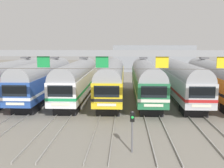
% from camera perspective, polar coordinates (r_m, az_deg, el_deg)
% --- Properties ---
extents(ground_plane, '(160.00, 160.00, 0.00)m').
position_cam_1_polar(ground_plane, '(32.71, -0.08, -3.44)').
color(ground_plane, gray).
extents(track_bed, '(26.68, 70.00, 0.15)m').
position_cam_1_polar(track_bed, '(49.43, 0.89, 0.80)').
color(track_bed, gray).
rests_on(track_bed, ground).
extents(commuter_train_maroon, '(2.88, 18.06, 5.05)m').
position_cam_1_polar(commuter_train_maroon, '(35.19, -21.02, 1.28)').
color(commuter_train_maroon, maroon).
rests_on(commuter_train_maroon, ground).
extents(commuter_train_blue, '(2.88, 18.06, 5.05)m').
position_cam_1_polar(commuter_train_blue, '(33.72, -14.48, 1.28)').
color(commuter_train_blue, '#284C9E').
rests_on(commuter_train_blue, ground).
extents(commuter_train_white, '(2.88, 18.06, 5.05)m').
position_cam_1_polar(commuter_train_white, '(32.73, -7.45, 1.27)').
color(commuter_train_white, white).
rests_on(commuter_train_white, ground).
extents(commuter_train_yellow, '(2.88, 18.06, 4.77)m').
position_cam_1_polar(commuter_train_yellow, '(32.25, -0.09, 1.23)').
color(commuter_train_yellow, gold).
rests_on(commuter_train_yellow, ground).
extents(commuter_train_green, '(2.88, 18.06, 5.05)m').
position_cam_1_polar(commuter_train_green, '(32.32, 7.37, 1.18)').
color(commuter_train_green, '#236B42').
rests_on(commuter_train_green, ground).
extents(commuter_train_stainless, '(2.88, 18.06, 4.77)m').
position_cam_1_polar(commuter_train_stainless, '(32.92, 14.67, 1.10)').
color(commuter_train_stainless, '#B2B5BA').
rests_on(commuter_train_stainless, ground).
extents(commuter_train_orange, '(2.88, 18.06, 5.05)m').
position_cam_1_polar(commuter_train_orange, '(34.04, 21.60, 1.01)').
color(commuter_train_orange, orange).
rests_on(commuter_train_orange, ground).
extents(catenary_gantry, '(30.42, 0.44, 6.97)m').
position_cam_1_polar(catenary_gantry, '(18.56, -2.16, 4.23)').
color(catenary_gantry, gray).
rests_on(catenary_gantry, ground).
extents(yard_signal_mast, '(0.28, 0.35, 2.70)m').
position_cam_1_polar(yard_signal_mast, '(16.78, 4.43, -8.64)').
color(yard_signal_mast, '#59595E').
rests_on(yard_signal_mast, ground).
extents(maintenance_building, '(20.08, 10.00, 6.52)m').
position_cam_1_polar(maintenance_building, '(69.56, 8.71, 5.64)').
color(maintenance_building, gray).
rests_on(maintenance_building, ground).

